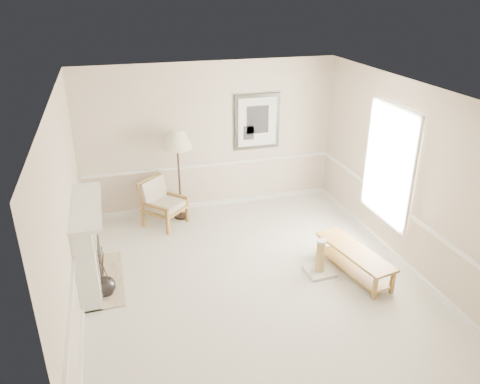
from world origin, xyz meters
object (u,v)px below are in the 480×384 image
floor_vase (106,286)px  floor_lamp (177,142)px  scratching_post (320,263)px  bench (354,258)px  armchair (160,200)px

floor_vase → floor_lamp: floor_lamp is taller
floor_vase → scratching_post: (3.24, -0.33, 0.03)m
floor_lamp → scratching_post: bearing=-54.9°
floor_vase → scratching_post: bearing=-5.8°
bench → scratching_post: size_ratio=2.56×
armchair → scratching_post: bearing=-91.2°
floor_lamp → scratching_post: (1.77, -2.53, -1.35)m
floor_lamp → floor_vase: bearing=-123.7°
bench → floor_lamp: bearing=130.5°
bench → scratching_post: bearing=164.4°
armchair → bench: (2.68, -2.53, -0.19)m
floor_vase → armchair: 2.34m
bench → floor_vase: bearing=172.8°
floor_lamp → bench: floor_lamp is taller
floor_lamp → bench: size_ratio=1.16×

